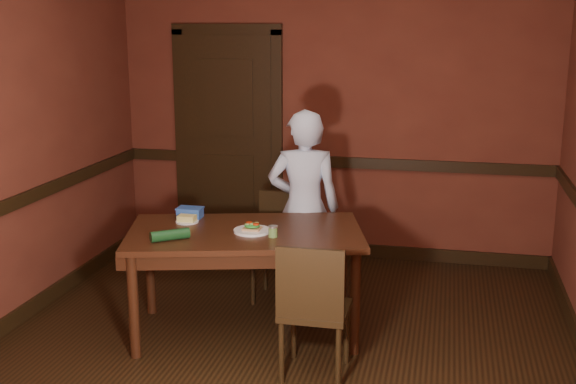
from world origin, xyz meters
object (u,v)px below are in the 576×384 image
at_px(person, 304,208).
at_px(sandwich_plate, 252,229).
at_px(dining_table, 246,282).
at_px(chair_far, 279,249).
at_px(cheese_saucer, 187,219).
at_px(sauce_jar, 273,231).
at_px(food_tub, 190,213).
at_px(chair_near, 315,307).

relative_size(person, sandwich_plate, 5.95).
distance_m(dining_table, chair_far, 0.66).
bearing_deg(cheese_saucer, chair_far, 44.99).
xyz_separation_m(sauce_jar, food_tub, (-0.71, 0.34, 0.00)).
distance_m(sauce_jar, cheese_saucer, 0.73).
bearing_deg(person, cheese_saucer, 24.96).
bearing_deg(chair_near, food_tub, -34.08).
height_order(chair_near, food_tub, chair_near).
distance_m(person, sandwich_plate, 0.72).
relative_size(sandwich_plate, food_tub, 1.39).
bearing_deg(person, food_tub, 17.79).
height_order(person, sandwich_plate, person).
relative_size(chair_far, cheese_saucer, 5.07).
relative_size(chair_near, food_tub, 4.77).
height_order(dining_table, cheese_saucer, cheese_saucer).
xyz_separation_m(sauce_jar, cheese_saucer, (-0.69, 0.22, -0.02)).
height_order(person, sauce_jar, person).
relative_size(chair_far, chair_near, 0.96).
bearing_deg(chair_far, sauce_jar, -77.02).
bearing_deg(dining_table, sauce_jar, -41.19).
xyz_separation_m(sandwich_plate, cheese_saucer, (-0.52, 0.13, 0.00)).
bearing_deg(chair_far, cheese_saucer, -132.39).
height_order(chair_far, person, person).
bearing_deg(person, chair_far, -12.02).
bearing_deg(person, sauce_jar, 74.43).
xyz_separation_m(cheese_saucer, food_tub, (-0.02, 0.12, 0.02)).
bearing_deg(dining_table, sandwich_plate, -40.45).
distance_m(chair_far, person, 0.40).
distance_m(sandwich_plate, cheese_saucer, 0.54).
xyz_separation_m(chair_far, sandwich_plate, (-0.03, -0.69, 0.35)).
relative_size(sauce_jar, food_tub, 0.41).
bearing_deg(cheese_saucer, food_tub, 99.75).
relative_size(sandwich_plate, sauce_jar, 3.35).
xyz_separation_m(chair_near, food_tub, (-1.08, 0.73, 0.36)).
xyz_separation_m(dining_table, cheese_saucer, (-0.47, 0.11, 0.40)).
relative_size(dining_table, sandwich_plate, 6.28).
bearing_deg(sandwich_plate, person, 71.64).
bearing_deg(person, dining_table, 55.19).
bearing_deg(food_tub, chair_far, 36.64).
relative_size(dining_table, cheese_saucer, 9.69).
bearing_deg(person, chair_near, 93.65).
bearing_deg(sauce_jar, dining_table, 153.74).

